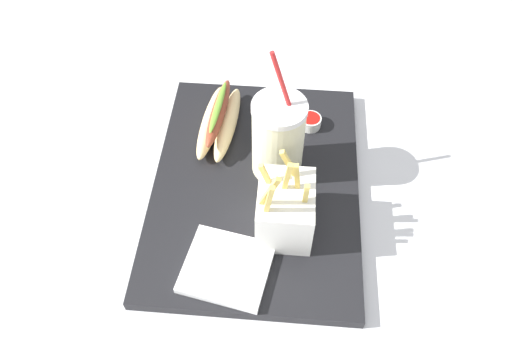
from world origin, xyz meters
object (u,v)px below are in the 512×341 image
Objects in this scene: soda_cup at (278,138)px; fries_basket at (285,209)px; hot_dog_1 at (219,120)px; ketchup_cup_1 at (310,121)px; napkin_stack at (227,267)px.

soda_cup reaches higher than fries_basket.
hot_dog_1 is (0.19, 0.12, -0.02)m from fries_basket.
ketchup_cup_1 is 0.31m from napkin_stack.
fries_basket is at bearing -171.33° from soda_cup.
napkin_stack is at bearing 162.61° from soda_cup.
soda_cup is at bearing 151.08° from ketchup_cup_1.
hot_dog_1 is 0.16m from ketchup_cup_1.
ketchup_cup_1 reaches higher than napkin_stack.
ketchup_cup_1 is at bearing -82.92° from hot_dog_1.
soda_cup is 0.12m from fries_basket.
hot_dog_1 is at bearing 32.55° from fries_basket.
soda_cup reaches higher than hot_dog_1.
ketchup_cup_1 is (0.21, -0.04, -0.03)m from fries_basket.
soda_cup is 0.13m from ketchup_cup_1.
soda_cup is 6.10× the size of ketchup_cup_1.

